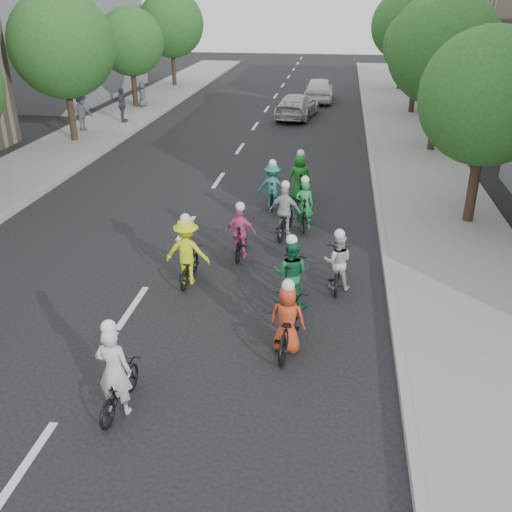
% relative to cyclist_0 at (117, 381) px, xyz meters
% --- Properties ---
extents(ground, '(120.00, 120.00, 0.00)m').
position_rel_cyclist_0_xyz_m(ground, '(-1.00, 3.47, -0.60)').
color(ground, black).
rests_on(ground, ground).
extents(sidewalk_left, '(4.00, 80.00, 0.15)m').
position_rel_cyclist_0_xyz_m(sidewalk_left, '(-9.00, 13.47, -0.53)').
color(sidewalk_left, gray).
rests_on(sidewalk_left, ground).
extents(curb_left, '(0.18, 80.00, 0.18)m').
position_rel_cyclist_0_xyz_m(curb_left, '(-7.05, 13.47, -0.51)').
color(curb_left, '#999993').
rests_on(curb_left, ground).
extents(sidewalk_right, '(4.00, 80.00, 0.15)m').
position_rel_cyclist_0_xyz_m(sidewalk_right, '(7.00, 13.47, -0.53)').
color(sidewalk_right, gray).
rests_on(sidewalk_right, ground).
extents(curb_right, '(0.18, 80.00, 0.18)m').
position_rel_cyclist_0_xyz_m(curb_right, '(5.05, 13.47, -0.51)').
color(curb_right, '#999993').
rests_on(curb_right, ground).
extents(bldg_sw, '(10.00, 14.00, 8.00)m').
position_rel_cyclist_0_xyz_m(bldg_sw, '(-17.00, 31.47, 3.40)').
color(bldg_sw, slate).
rests_on(bldg_sw, ground).
extents(tree_l_3, '(4.80, 4.80, 6.93)m').
position_rel_cyclist_0_xyz_m(tree_l_3, '(-9.20, 18.47, 3.92)').
color(tree_l_3, black).
rests_on(tree_l_3, ground).
extents(tree_l_4, '(4.00, 4.00, 5.97)m').
position_rel_cyclist_0_xyz_m(tree_l_4, '(-9.20, 27.47, 3.36)').
color(tree_l_4, black).
rests_on(tree_l_4, ground).
extents(tree_l_5, '(4.80, 4.80, 6.93)m').
position_rel_cyclist_0_xyz_m(tree_l_5, '(-9.20, 36.47, 3.92)').
color(tree_l_5, black).
rests_on(tree_l_5, ground).
extents(tree_r_0, '(4.00, 4.00, 5.97)m').
position_rel_cyclist_0_xyz_m(tree_r_0, '(7.80, 10.07, 3.36)').
color(tree_r_0, black).
rests_on(tree_r_0, ground).
extents(tree_r_1, '(4.80, 4.80, 6.93)m').
position_rel_cyclist_0_xyz_m(tree_r_1, '(7.80, 19.07, 3.92)').
color(tree_r_1, black).
rests_on(tree_r_1, ground).
extents(tree_r_2, '(4.00, 4.00, 5.97)m').
position_rel_cyclist_0_xyz_m(tree_r_2, '(7.80, 28.07, 3.36)').
color(tree_r_2, black).
rests_on(tree_r_2, ground).
extents(tree_r_3, '(4.80, 4.80, 6.93)m').
position_rel_cyclist_0_xyz_m(tree_r_3, '(7.80, 37.07, 3.92)').
color(tree_r_3, black).
rests_on(tree_r_3, ground).
extents(cyclist_0, '(0.65, 1.61, 1.87)m').
position_rel_cyclist_0_xyz_m(cyclist_0, '(0.00, 0.00, 0.00)').
color(cyclist_0, black).
rests_on(cyclist_0, ground).
extents(cyclist_1, '(0.90, 1.97, 1.82)m').
position_rel_cyclist_0_xyz_m(cyclist_1, '(2.67, 4.17, 0.09)').
color(cyclist_1, black).
rests_on(cyclist_1, ground).
extents(cyclist_2, '(1.12, 1.60, 1.88)m').
position_rel_cyclist_0_xyz_m(cyclist_2, '(0.00, 4.94, 0.10)').
color(cyclist_2, black).
rests_on(cyclist_2, ground).
extents(cyclist_3, '(0.88, 1.64, 1.64)m').
position_rel_cyclist_0_xyz_m(cyclist_3, '(1.07, 6.64, 0.00)').
color(cyclist_3, black).
rests_on(cyclist_3, ground).
extents(cyclist_4, '(0.82, 2.00, 1.65)m').
position_rel_cyclist_0_xyz_m(cyclist_4, '(2.77, 2.32, -0.01)').
color(cyclist_4, black).
rests_on(cyclist_4, ground).
extents(cyclist_5, '(0.62, 1.74, 1.72)m').
position_rel_cyclist_0_xyz_m(cyclist_5, '(2.65, 9.02, 0.00)').
color(cyclist_5, black).
rests_on(cyclist_5, ground).
extents(cyclist_6, '(0.71, 1.77, 1.58)m').
position_rel_cyclist_0_xyz_m(cyclist_6, '(3.74, 5.23, -0.04)').
color(cyclist_6, black).
rests_on(cyclist_6, ground).
extents(cyclist_7, '(1.02, 1.60, 1.70)m').
position_rel_cyclist_0_xyz_m(cyclist_7, '(1.46, 10.74, 0.05)').
color(cyclist_7, black).
rests_on(cyclist_7, ground).
extents(cyclist_8, '(0.98, 1.89, 1.75)m').
position_rel_cyclist_0_xyz_m(cyclist_8, '(2.12, 8.34, -0.00)').
color(cyclist_8, black).
rests_on(cyclist_8, ground).
extents(cyclist_9, '(0.90, 1.74, 1.83)m').
position_rel_cyclist_0_xyz_m(cyclist_9, '(2.32, 11.65, 0.08)').
color(cyclist_9, black).
rests_on(cyclist_9, ground).
extents(follow_car_lead, '(2.60, 4.96, 1.37)m').
position_rel_cyclist_0_xyz_m(follow_car_lead, '(1.10, 26.02, 0.09)').
color(follow_car_lead, '#BBBABF').
rests_on(follow_car_lead, ground).
extents(follow_car_trail, '(1.87, 4.65, 1.58)m').
position_rel_cyclist_0_xyz_m(follow_car_trail, '(2.11, 31.63, 0.19)').
color(follow_car_trail, white).
rests_on(follow_car_trail, ground).
extents(spectator_0, '(1.12, 1.41, 1.90)m').
position_rel_cyclist_0_xyz_m(spectator_0, '(-9.56, 20.44, 0.50)').
color(spectator_0, '#494B56').
rests_on(spectator_0, sidewalk_left).
extents(spectator_1, '(0.61, 1.14, 1.85)m').
position_rel_cyclist_0_xyz_m(spectator_1, '(-8.29, 22.82, 0.47)').
color(spectator_1, '#464550').
rests_on(spectator_1, sidewalk_left).
extents(spectator_2, '(0.54, 0.77, 1.50)m').
position_rel_cyclist_0_xyz_m(spectator_2, '(-8.69, 27.39, 0.30)').
color(spectator_2, '#50515D').
rests_on(spectator_2, sidewalk_left).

